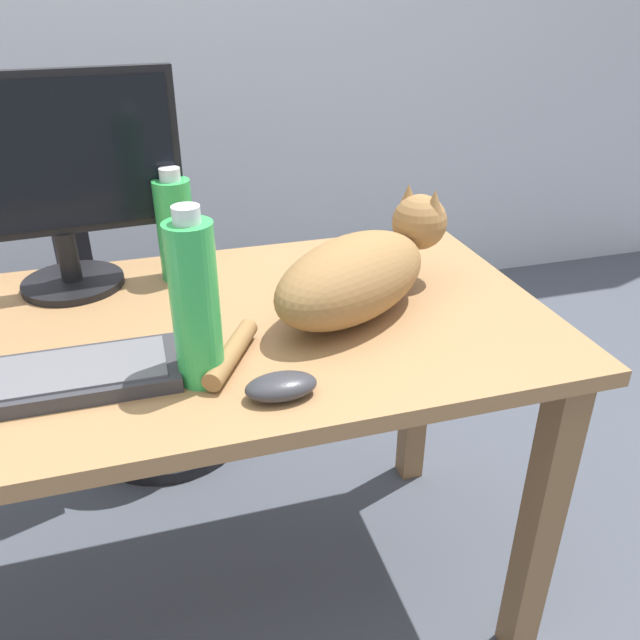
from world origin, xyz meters
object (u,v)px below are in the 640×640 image
cat (360,271)px  spray_bottle (195,303)px  monitor (52,176)px  keyboard (32,381)px  computer_mouse (281,386)px  water_bottle (176,229)px  office_chair (138,331)px

cat → spray_bottle: (-0.31, -0.15, 0.05)m
monitor → keyboard: monitor is taller
computer_mouse → water_bottle: bearing=101.8°
office_chair → keyboard: office_chair is taller
cat → water_bottle: bearing=140.6°
water_bottle → spray_bottle: bearing=-90.9°
office_chair → water_bottle: water_bottle is taller
monitor → cat: size_ratio=0.90×
keyboard → water_bottle: water_bottle is taller
office_chair → keyboard: 0.88m
monitor → spray_bottle: (0.21, -0.42, -0.09)m
office_chair → cat: size_ratio=1.70×
computer_mouse → monitor: bearing=122.3°
office_chair → cat: 0.91m
cat → water_bottle: size_ratio=2.32×
water_bottle → office_chair: bearing=104.7°
monitor → water_bottle: size_ratio=2.09×
office_chair → computer_mouse: bearing=-76.8°
office_chair → monitor: bearing=-103.3°
office_chair → computer_mouse: office_chair is taller
computer_mouse → keyboard: bearing=160.6°
water_bottle → spray_bottle: 0.40m
cat → computer_mouse: size_ratio=4.85×
monitor → spray_bottle: monitor is taller
computer_mouse → water_bottle: size_ratio=0.48×
monitor → water_bottle: 0.25m
cat → keyboard: bearing=-169.5°
keyboard → cat: cat is taller
monitor → spray_bottle: 0.47m
computer_mouse → water_bottle: 0.50m
keyboard → computer_mouse: bearing=-19.4°
monitor → keyboard: (-0.04, -0.37, -0.21)m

